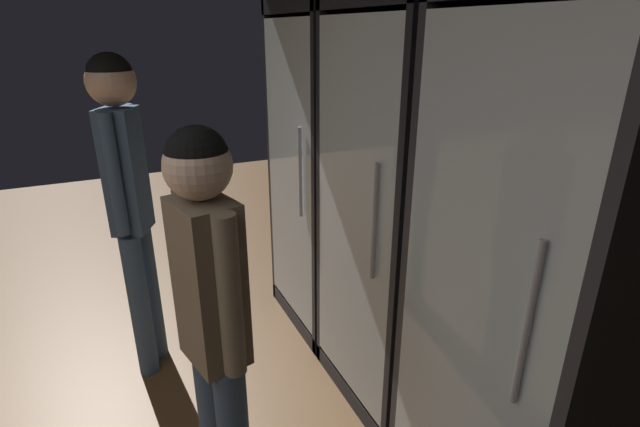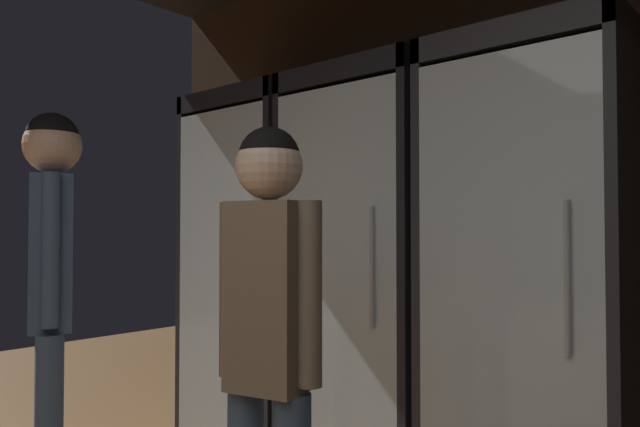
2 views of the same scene
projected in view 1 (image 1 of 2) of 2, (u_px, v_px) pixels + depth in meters
cooler_far_left at (340, 174)px, 2.92m from camera, size 0.75×0.63×2.01m
cooler_left at (414, 218)px, 2.27m from camera, size 0.75×0.63×2.01m
cooler_center at (547, 293)px, 1.61m from camera, size 0.75×0.63×2.01m
shopper_near at (212, 310)px, 1.58m from camera, size 0.35×0.22×1.58m
shopper_far at (127, 185)px, 2.39m from camera, size 0.29×0.23×1.74m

